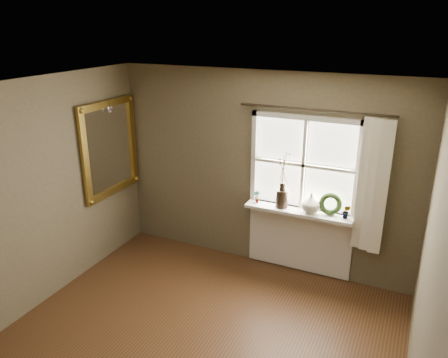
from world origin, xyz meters
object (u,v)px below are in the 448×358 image
wreath (330,206)px  gilt_mirror (110,148)px  dark_jug (282,199)px  cream_vase (311,203)px

wreath → gilt_mirror: gilt_mirror is taller
dark_jug → gilt_mirror: gilt_mirror is taller
dark_jug → cream_vase: bearing=0.0°
cream_vase → gilt_mirror: gilt_mirror is taller
dark_jug → wreath: 0.60m
gilt_mirror → wreath: bearing=9.6°
dark_jug → gilt_mirror: (-2.29, -0.45, 0.50)m
cream_vase → wreath: 0.23m
cream_vase → wreath: bearing=10.0°
cream_vase → gilt_mirror: (-2.66, -0.45, 0.49)m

